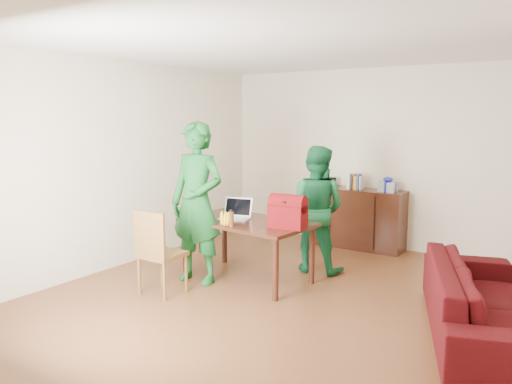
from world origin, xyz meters
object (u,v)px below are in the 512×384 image
Objects in this scene: table at (247,228)px; chair at (162,269)px; red_bag at (288,215)px; laptop at (234,216)px; bottle at (231,218)px; person_near at (197,203)px; person_far at (316,209)px; sofa at (483,302)px.

chair is (-0.52, -0.94, -0.36)m from table.
table is 0.66m from red_bag.
chair is 2.38× the size of laptop.
red_bag is (0.58, 0.28, 0.06)m from bottle.
chair reaches higher than bottle.
table is at bearing 167.16° from red_bag.
table is at bearing 37.24° from person_near.
bottle is (0.19, -0.32, 0.05)m from laptop.
person_near is 1.54m from person_far.
laptop is (-0.17, -0.03, 0.14)m from table.
table is 0.22m from laptop.
person_near is at bearing -175.72° from bottle.
chair is 1.55m from red_bag.
person_near reaches higher than person_far.
sofa is at bearing 151.43° from person_far.
person_near is at bearing -133.70° from table.
sofa is (3.15, 0.22, -0.64)m from person_near.
person_far reaches higher than laptop.
person_far is 3.98× the size of laptop.
laptop is 0.38m from bottle.
person_near reaches higher than laptop.
chair is at bearing -133.06° from bottle.
chair is 0.43× the size of sofa.
chair is 2.37× the size of red_bag.
red_bag is at bearing 13.33° from person_near.
red_bag is (0.08, -0.85, 0.08)m from person_far.
chair is 0.50× the size of person_near.
bottle is 0.08× the size of sofa.
bottle is 2.72m from sofa.
person_far is (0.98, 1.17, -0.16)m from person_near.
chair is at bearing -148.71° from red_bag.
table is 2.72m from sofa.
table is at bearing 67.94° from sofa.
person_far is (1.05, 1.72, 0.53)m from chair.
person_far is at bearing 47.81° from sofa.
chair reaches higher than sofa.
table is 0.40m from bottle.
person_near is 1.11m from red_bag.
person_near is at bearing -144.07° from laptop.
person_near is 3.22m from sofa.
person_far is 0.72× the size of sofa.
bottle is at bearing -160.28° from red_bag.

